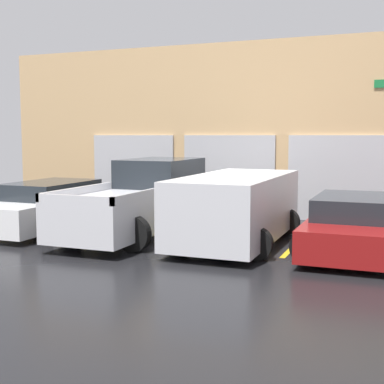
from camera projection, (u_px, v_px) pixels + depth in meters
ground_plane at (201, 232)px, 13.93m from camera, size 28.00×28.00×0.00m
shophouse_building at (238, 131)px, 16.70m from camera, size 16.22×0.68×5.33m
pickup_truck at (142, 200)px, 13.60m from camera, size 2.40×5.41×1.86m
sedan_white at (49, 206)px, 14.29m from camera, size 2.26×4.61×1.26m
sedan_side at (237, 207)px, 12.33m from camera, size 2.39×4.72×1.59m
van_right at (354, 226)px, 11.42m from camera, size 2.22×4.28×1.21m
parking_stripe_far_left at (10, 226)px, 14.81m from camera, size 0.12×2.20×0.01m
parking_stripe_left at (91, 232)px, 13.85m from camera, size 0.12×2.20×0.01m
parking_stripe_centre at (184, 239)px, 12.89m from camera, size 0.12×2.20×0.01m
parking_stripe_right at (293, 247)px, 11.93m from camera, size 0.12×2.20×0.01m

